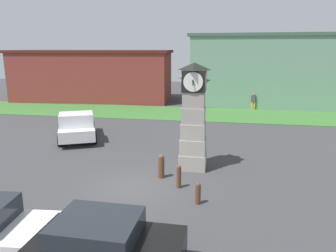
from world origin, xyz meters
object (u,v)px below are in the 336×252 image
Objects in this scene: bollard_near_tower at (161,166)px; car_by_building at (106,245)px; bollard_mid_row at (179,176)px; pickup_truck at (77,125)px; clock_tower at (194,120)px; pedestrian_near_bench at (254,100)px; bollard_far_row at (198,193)px.

car_by_building is (-0.20, -6.60, 0.22)m from bollard_near_tower.
bollard_near_tower is 1.10× the size of bollard_mid_row.
car_by_building is at bearing -62.07° from pickup_truck.
car_by_building is at bearing -100.41° from clock_tower.
clock_tower is 3.24× the size of pedestrian_near_bench.
clock_tower reaches higher than car_by_building.
car_by_building is at bearing -101.44° from bollard_mid_row.
bollard_near_tower is 6.61m from car_by_building.
car_by_building is (-1.14, -5.64, 0.27)m from bollard_mid_row.
bollard_near_tower is (-1.29, -1.51, -1.86)m from clock_tower.
pedestrian_near_bench is (4.19, 16.50, -1.52)m from clock_tower.
pedestrian_near_bench is at bearing 75.75° from clock_tower.
bollard_far_row is at bearing -55.55° from bollard_mid_row.
bollard_near_tower is at bearing 134.26° from bollard_mid_row.
bollard_mid_row reaches higher than bollard_far_row.
clock_tower is at bearing 49.48° from bollard_near_tower.
bollard_near_tower is at bearing -106.93° from pedestrian_near_bench.
bollard_near_tower is at bearing -39.73° from pickup_truck.
bollard_near_tower is 18.83m from pedestrian_near_bench.
bollard_mid_row is (-0.35, -2.48, -1.90)m from clock_tower.
pickup_truck is (-8.47, 7.80, 0.49)m from bollard_far_row.
pickup_truck is at bearing 117.93° from car_by_building.
bollard_far_row is 0.16× the size of pickup_truck.
bollard_mid_row is at bearing 124.45° from bollard_far_row.
bollard_mid_row is 0.19× the size of pickup_truck.
pickup_truck is at bearing 140.27° from bollard_near_tower.
bollard_near_tower is 0.28× the size of car_by_building.
bollard_far_row is 4.78m from car_by_building.
bollard_near_tower is 0.70× the size of pedestrian_near_bench.
pedestrian_near_bench is (12.09, 12.52, -0.03)m from pickup_truck.
pickup_truck reaches higher than car_by_building.
bollard_near_tower is 1.35m from bollard_mid_row.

